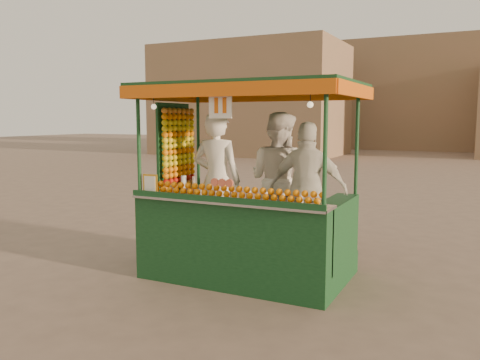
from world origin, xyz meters
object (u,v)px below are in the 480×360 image
at_px(vendor_left, 217,180).
at_px(juice_cart, 241,216).
at_px(vendor_middle, 278,179).
at_px(vendor_right, 308,190).

bearing_deg(vendor_left, juice_cart, 151.26).
distance_m(juice_cart, vendor_left, 0.63).
distance_m(juice_cart, vendor_middle, 0.82).
bearing_deg(vendor_right, vendor_middle, -38.85).
bearing_deg(juice_cart, vendor_right, 24.77).
bearing_deg(juice_cart, vendor_middle, 71.23).
relative_size(vendor_left, vendor_right, 1.07).
bearing_deg(vendor_middle, vendor_left, 46.34).
relative_size(vendor_middle, vendor_right, 1.07).
bearing_deg(vendor_right, vendor_left, 0.46).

